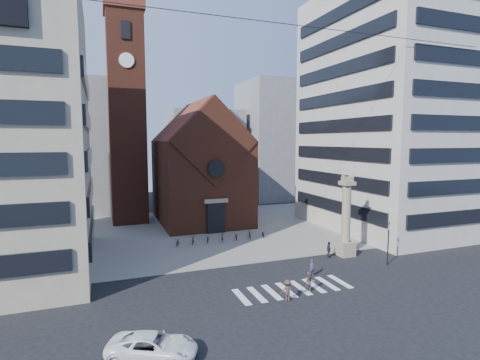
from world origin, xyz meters
The scene contains 23 objects.
ground centered at (0.00, 0.00, 0.00)m, with size 120.00×120.00×0.00m, color black.
piazza centered at (0.00, 19.00, 0.03)m, with size 46.00×30.00×0.05m, color gray.
zebra_crossing centered at (0.55, -3.00, 0.01)m, with size 10.20×3.20×0.01m, color white, non-canonical shape.
church centered at (0.00, 25.04, 7.98)m, with size 12.00×16.65×18.00m.
campanile centered at (-10.00, 28.00, 15.74)m, with size 5.50×5.50×31.20m.
building_right centered at (24.00, 12.00, 16.00)m, with size 18.00×22.00×32.00m, color #B9B2A7.
bg_block_left centered at (-20.00, 40.00, 11.00)m, with size 16.00×14.00×22.00m, color gray.
bg_block_mid centered at (6.00, 45.00, 9.00)m, with size 14.00×12.00×18.00m, color gray.
bg_block_right centered at (22.00, 42.00, 12.00)m, with size 16.00×14.00×24.00m, color gray.
lion_column centered at (10.01, 3.00, 3.46)m, with size 1.63×1.60×8.68m.
traffic_light centered at (12.00, -1.00, 2.29)m, with size 0.13×0.16×4.30m.
white_car centered at (-11.56, -8.96, 0.70)m, with size 2.31×5.00×1.39m, color white.
pedestrian_0 centered at (3.52, -1.03, 0.77)m, with size 0.56×0.37×1.55m, color #3B3246.
pedestrian_1 centered at (1.41, -4.10, 0.84)m, with size 0.82×0.64×1.69m, color #5E4D4B.
pedestrian_2 centered at (7.98, 3.00, 0.84)m, with size 0.98×0.41×1.68m, color black.
pedestrian_3 centered at (-1.00, -4.91, 0.83)m, with size 1.07×0.62×1.66m, color #442F2D.
scooter_0 centered at (-5.87, 12.76, 0.48)m, with size 0.57×1.63×0.86m, color black.
scooter_1 centered at (-4.07, 12.76, 0.52)m, with size 0.45×1.58×0.95m, color black.
scooter_2 centered at (-2.28, 12.76, 0.48)m, with size 0.57×1.63×0.86m, color black.
scooter_3 centered at (-0.49, 12.76, 0.52)m, with size 0.45×1.58×0.95m, color black.
scooter_4 centered at (1.31, 12.76, 0.48)m, with size 0.57×1.63×0.86m, color black.
scooter_5 centered at (3.10, 12.76, 0.52)m, with size 0.45×1.58×0.95m, color black.
scooter_6 centered at (4.90, 12.76, 0.48)m, with size 0.57×1.63×0.86m, color black.
Camera 1 is at (-13.93, -29.10, 12.11)m, focal length 28.00 mm.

